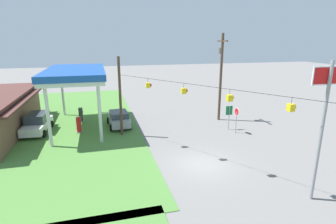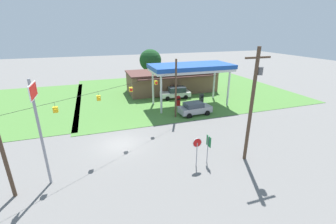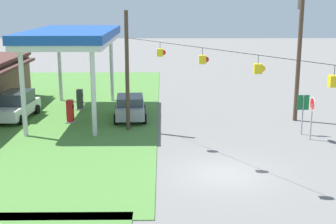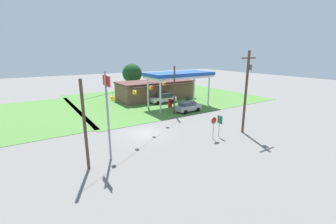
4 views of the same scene
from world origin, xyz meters
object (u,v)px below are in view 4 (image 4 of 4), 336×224
(route_sign, at_px, (220,122))
(stop_sign_overhead, at_px, (107,101))
(car_at_pumps_front, at_px, (188,107))
(car_at_pumps_rear, at_px, (164,98))
(fuel_pump_far, at_px, (187,101))
(fuel_pump_near, at_px, (170,104))
(utility_pole_main, at_px, (246,88))
(gas_station_store, at_px, (156,90))
(tree_behind_station, at_px, (132,74))
(gas_station_canopy, at_px, (179,75))
(stop_sign_roadside, at_px, (214,123))

(route_sign, bearing_deg, stop_sign_overhead, 174.36)
(car_at_pumps_front, bearing_deg, car_at_pumps_rear, 84.23)
(stop_sign_overhead, bearing_deg, fuel_pump_far, 35.23)
(fuel_pump_near, bearing_deg, fuel_pump_far, 0.00)
(car_at_pumps_front, distance_m, utility_pole_main, 11.89)
(gas_station_store, height_order, tree_behind_station, tree_behind_station)
(stop_sign_overhead, bearing_deg, gas_station_canopy, 38.13)
(gas_station_store, height_order, utility_pole_main, utility_pole_main)
(stop_sign_overhead, xyz_separation_m, tree_behind_station, (14.78, 28.14, -0.55))
(fuel_pump_far, xyz_separation_m, car_at_pumps_rear, (-2.64, 3.86, 0.23))
(car_at_pumps_front, relative_size, stop_sign_overhead, 0.56)
(car_at_pumps_front, relative_size, route_sign, 1.80)
(car_at_pumps_front, height_order, stop_sign_roadside, stop_sign_roadside)
(gas_station_store, xyz_separation_m, stop_sign_overhead, (-16.87, -21.44, 3.43))
(gas_station_canopy, height_order, stop_sign_overhead, stop_sign_overhead)
(car_at_pumps_rear, bearing_deg, gas_station_store, -96.40)
(stop_sign_overhead, bearing_deg, car_at_pumps_rear, 46.75)
(gas_station_store, xyz_separation_m, car_at_pumps_rear, (-0.84, -4.40, -0.89))
(stop_sign_roadside, bearing_deg, gas_station_store, -104.57)
(gas_station_canopy, bearing_deg, car_at_pumps_rear, 101.28)
(stop_sign_roadside, relative_size, stop_sign_overhead, 0.33)
(stop_sign_roadside, distance_m, stop_sign_overhead, 11.56)
(gas_station_canopy, height_order, tree_behind_station, tree_behind_station)
(gas_station_canopy, relative_size, stop_sign_overhead, 1.49)
(stop_sign_overhead, xyz_separation_m, route_sign, (12.05, -1.19, -3.56))
(gas_station_canopy, bearing_deg, utility_pole_main, -95.30)
(gas_station_canopy, relative_size, route_sign, 4.76)
(gas_station_store, distance_m, route_sign, 23.14)
(fuel_pump_near, relative_size, utility_pole_main, 0.16)
(fuel_pump_far, bearing_deg, stop_sign_overhead, -144.77)
(utility_pole_main, bearing_deg, car_at_pumps_rear, 88.13)
(stop_sign_roadside, xyz_separation_m, stop_sign_overhead, (-10.94, 1.38, 3.45))
(stop_sign_roadside, bearing_deg, car_at_pumps_rear, -105.44)
(gas_station_canopy, distance_m, stop_sign_roadside, 16.11)
(stop_sign_roadside, xyz_separation_m, route_sign, (1.11, 0.19, -0.10))
(fuel_pump_far, xyz_separation_m, tree_behind_station, (-3.89, 14.95, 4.00))
(fuel_pump_near, xyz_separation_m, car_at_pumps_front, (0.82, -3.87, 0.16))
(fuel_pump_far, height_order, route_sign, route_sign)
(fuel_pump_near, xyz_separation_m, car_at_pumps_rear, (1.10, 3.86, 0.23))
(fuel_pump_near, xyz_separation_m, fuel_pump_far, (3.74, 0.00, 0.00))
(route_sign, relative_size, tree_behind_station, 0.35)
(car_at_pumps_front, bearing_deg, gas_station_canopy, 71.14)
(car_at_pumps_rear, xyz_separation_m, utility_pole_main, (-0.61, -18.77, 4.30))
(fuel_pump_near, bearing_deg, tree_behind_station, 90.58)
(car_at_pumps_front, bearing_deg, tree_behind_station, 89.26)
(fuel_pump_far, height_order, car_at_pumps_front, car_at_pumps_front)
(tree_behind_station, bearing_deg, stop_sign_overhead, -117.71)
(gas_station_store, xyz_separation_m, utility_pole_main, (-1.45, -23.17, 3.41))
(stop_sign_overhead, relative_size, utility_pole_main, 0.82)
(stop_sign_overhead, distance_m, tree_behind_station, 31.79)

